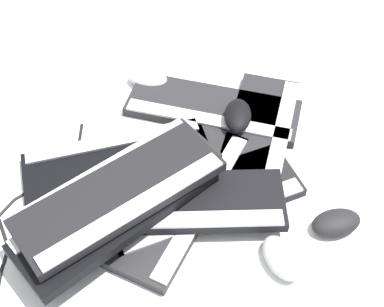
{
  "coord_description": "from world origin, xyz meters",
  "views": [
    {
      "loc": [
        0.66,
        -0.46,
        0.99
      ],
      "look_at": [
        0.05,
        0.03,
        0.06
      ],
      "focal_mm": 50.0,
      "sensor_mm": 36.0,
      "label": 1
    }
  ],
  "objects_px": {
    "keyboard_1": "(258,140)",
    "keyboard_8": "(121,195)",
    "keyboard_6": "(116,209)",
    "mouse_3": "(281,258)",
    "keyboard_4": "(181,198)",
    "keyboard_5": "(124,185)",
    "mouse_0": "(238,115)",
    "mouse_2": "(148,79)",
    "keyboard_0": "(204,199)",
    "keyboard_7": "(182,203)",
    "mouse_1": "(336,223)",
    "keyboard_2": "(213,109)",
    "keyboard_3": "(118,161)"
  },
  "relations": [
    {
      "from": "mouse_3",
      "to": "mouse_1",
      "type": "bearing_deg",
      "value": -78.69
    },
    {
      "from": "keyboard_1",
      "to": "keyboard_7",
      "type": "height_order",
      "value": "keyboard_7"
    },
    {
      "from": "keyboard_3",
      "to": "mouse_3",
      "type": "xyz_separation_m",
      "value": [
        0.43,
        0.11,
        0.01
      ]
    },
    {
      "from": "keyboard_5",
      "to": "mouse_3",
      "type": "xyz_separation_m",
      "value": [
        0.34,
        0.15,
        -0.02
      ]
    },
    {
      "from": "keyboard_1",
      "to": "keyboard_4",
      "type": "height_order",
      "value": "same"
    },
    {
      "from": "keyboard_0",
      "to": "keyboard_7",
      "type": "height_order",
      "value": "keyboard_7"
    },
    {
      "from": "keyboard_0",
      "to": "keyboard_6",
      "type": "bearing_deg",
      "value": -108.97
    },
    {
      "from": "keyboard_0",
      "to": "keyboard_2",
      "type": "bearing_deg",
      "value": 135.87
    },
    {
      "from": "keyboard_0",
      "to": "mouse_0",
      "type": "height_order",
      "value": "mouse_0"
    },
    {
      "from": "keyboard_0",
      "to": "keyboard_3",
      "type": "distance_m",
      "value": 0.23
    },
    {
      "from": "keyboard_1",
      "to": "mouse_3",
      "type": "relative_size",
      "value": 4.04
    },
    {
      "from": "keyboard_7",
      "to": "mouse_2",
      "type": "height_order",
      "value": "keyboard_7"
    },
    {
      "from": "mouse_1",
      "to": "mouse_2",
      "type": "xyz_separation_m",
      "value": [
        -0.62,
        -0.04,
        0.0
      ]
    },
    {
      "from": "keyboard_6",
      "to": "mouse_2",
      "type": "height_order",
      "value": "keyboard_6"
    },
    {
      "from": "mouse_0",
      "to": "mouse_2",
      "type": "bearing_deg",
      "value": 59.83
    },
    {
      "from": "mouse_0",
      "to": "mouse_1",
      "type": "distance_m",
      "value": 0.35
    },
    {
      "from": "keyboard_0",
      "to": "mouse_3",
      "type": "relative_size",
      "value": 4.22
    },
    {
      "from": "keyboard_6",
      "to": "mouse_0",
      "type": "relative_size",
      "value": 4.06
    },
    {
      "from": "keyboard_2",
      "to": "keyboard_5",
      "type": "xyz_separation_m",
      "value": [
        0.08,
        -0.33,
        0.03
      ]
    },
    {
      "from": "keyboard_1",
      "to": "keyboard_4",
      "type": "relative_size",
      "value": 0.96
    },
    {
      "from": "keyboard_1",
      "to": "keyboard_8",
      "type": "distance_m",
      "value": 0.39
    },
    {
      "from": "keyboard_5",
      "to": "keyboard_7",
      "type": "bearing_deg",
      "value": 30.43
    },
    {
      "from": "mouse_1",
      "to": "mouse_0",
      "type": "bearing_deg",
      "value": 108.09
    },
    {
      "from": "keyboard_5",
      "to": "keyboard_0",
      "type": "bearing_deg",
      "value": 44.97
    },
    {
      "from": "mouse_2",
      "to": "mouse_3",
      "type": "height_order",
      "value": "same"
    },
    {
      "from": "mouse_3",
      "to": "keyboard_7",
      "type": "bearing_deg",
      "value": 36.91
    },
    {
      "from": "keyboard_6",
      "to": "mouse_1",
      "type": "height_order",
      "value": "keyboard_6"
    },
    {
      "from": "keyboard_1",
      "to": "mouse_2",
      "type": "distance_m",
      "value": 0.35
    },
    {
      "from": "keyboard_2",
      "to": "mouse_0",
      "type": "distance_m",
      "value": 0.09
    },
    {
      "from": "keyboard_1",
      "to": "mouse_1",
      "type": "relative_size",
      "value": 4.04
    },
    {
      "from": "keyboard_1",
      "to": "keyboard_2",
      "type": "distance_m",
      "value": 0.15
    },
    {
      "from": "mouse_2",
      "to": "mouse_1",
      "type": "bearing_deg",
      "value": 147.64
    },
    {
      "from": "keyboard_2",
      "to": "keyboard_5",
      "type": "height_order",
      "value": "keyboard_5"
    },
    {
      "from": "keyboard_4",
      "to": "keyboard_5",
      "type": "distance_m",
      "value": 0.13
    },
    {
      "from": "keyboard_5",
      "to": "mouse_0",
      "type": "bearing_deg",
      "value": 89.22
    },
    {
      "from": "keyboard_4",
      "to": "keyboard_7",
      "type": "distance_m",
      "value": 0.05
    },
    {
      "from": "keyboard_5",
      "to": "keyboard_7",
      "type": "height_order",
      "value": "same"
    },
    {
      "from": "keyboard_0",
      "to": "mouse_2",
      "type": "relative_size",
      "value": 4.22
    },
    {
      "from": "mouse_3",
      "to": "keyboard_6",
      "type": "bearing_deg",
      "value": 53.88
    },
    {
      "from": "keyboard_4",
      "to": "mouse_0",
      "type": "height_order",
      "value": "mouse_0"
    },
    {
      "from": "keyboard_6",
      "to": "mouse_3",
      "type": "distance_m",
      "value": 0.35
    },
    {
      "from": "keyboard_4",
      "to": "keyboard_3",
      "type": "bearing_deg",
      "value": -164.25
    },
    {
      "from": "keyboard_1",
      "to": "keyboard_6",
      "type": "distance_m",
      "value": 0.41
    },
    {
      "from": "keyboard_4",
      "to": "keyboard_6",
      "type": "xyz_separation_m",
      "value": [
        -0.03,
        -0.15,
        0.06
      ]
    },
    {
      "from": "keyboard_0",
      "to": "keyboard_5",
      "type": "relative_size",
      "value": 1.05
    },
    {
      "from": "keyboard_3",
      "to": "keyboard_6",
      "type": "relative_size",
      "value": 1.04
    },
    {
      "from": "keyboard_5",
      "to": "keyboard_6",
      "type": "distance_m",
      "value": 0.09
    },
    {
      "from": "keyboard_2",
      "to": "keyboard_3",
      "type": "bearing_deg",
      "value": -91.74
    },
    {
      "from": "keyboard_0",
      "to": "mouse_0",
      "type": "relative_size",
      "value": 4.22
    },
    {
      "from": "keyboard_5",
      "to": "keyboard_6",
      "type": "xyz_separation_m",
      "value": [
        0.06,
        -0.06,
        0.03
      ]
    }
  ]
}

